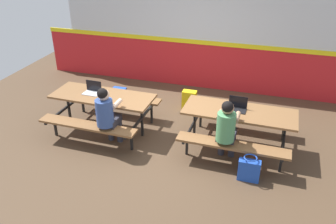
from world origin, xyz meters
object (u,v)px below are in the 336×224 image
object	(u,v)px
laptop_silver	(92,91)
backpack_dark	(189,101)
laptop_dark	(237,107)
picnic_table_right	(239,119)
satchel_spare	(120,97)
picnic_table_left	(103,103)
student_further	(226,127)
tote_bag_bright	(249,170)
student_nearer	(107,113)

from	to	relation	value
laptop_silver	backpack_dark	world-z (taller)	laptop_silver
laptop_dark	backpack_dark	bearing A→B (deg)	134.30
laptop_silver	picnic_table_right	bearing A→B (deg)	1.40
satchel_spare	picnic_table_left	bearing A→B (deg)	-82.84
student_further	picnic_table_left	bearing A→B (deg)	169.63
student_further	tote_bag_bright	bearing A→B (deg)	-36.91
student_further	tote_bag_bright	world-z (taller)	student_further
picnic_table_right	laptop_silver	world-z (taller)	laptop_silver
picnic_table_left	backpack_dark	world-z (taller)	picnic_table_left
laptop_dark	student_further	bearing A→B (deg)	-98.79
satchel_spare	tote_bag_bright	bearing A→B (deg)	-30.73
picnic_table_right	satchel_spare	world-z (taller)	picnic_table_right
picnic_table_right	student_further	size ratio (longest dim) A/B	1.62
picnic_table_left	satchel_spare	world-z (taller)	picnic_table_left
laptop_dark	picnic_table_right	bearing A→B (deg)	-37.14
backpack_dark	tote_bag_bright	distance (m)	2.55
student_nearer	student_further	bearing A→B (deg)	3.44
picnic_table_left	student_nearer	size ratio (longest dim) A/B	1.62
picnic_table_right	student_further	xyz separation A→B (m)	(-0.14, -0.55, 0.13)
backpack_dark	student_further	bearing A→B (deg)	-59.39
student_nearer	laptop_silver	size ratio (longest dim) A/B	3.71
student_nearer	laptop_dark	xyz separation A→B (m)	(2.15, 0.72, 0.08)
student_nearer	laptop_dark	distance (m)	2.26
picnic_table_right	tote_bag_bright	xyz separation A→B (m)	(0.30, -0.89, -0.38)
tote_bag_bright	satchel_spare	world-z (taller)	satchel_spare
student_further	backpack_dark	world-z (taller)	student_further
picnic_table_left	backpack_dark	size ratio (longest dim) A/B	4.45
student_nearer	satchel_spare	distance (m)	1.71
backpack_dark	picnic_table_right	bearing A→B (deg)	-45.38
picnic_table_left	student_further	size ratio (longest dim) A/B	1.62
student_nearer	picnic_table_right	bearing A→B (deg)	17.12
student_nearer	backpack_dark	distance (m)	2.18
laptop_silver	satchel_spare	size ratio (longest dim) A/B	0.74
laptop_silver	tote_bag_bright	world-z (taller)	laptop_silver
student_further	tote_bag_bright	xyz separation A→B (m)	(0.44, -0.33, -0.51)
student_further	tote_bag_bright	size ratio (longest dim) A/B	2.81
picnic_table_left	laptop_dark	size ratio (longest dim) A/B	6.02
laptop_silver	tote_bag_bright	xyz separation A→B (m)	(3.09, -0.82, -0.59)
student_further	picnic_table_right	bearing A→B (deg)	75.55
student_nearer	tote_bag_bright	xyz separation A→B (m)	(2.50, -0.21, -0.51)
student_nearer	laptop_dark	bearing A→B (deg)	18.43
picnic_table_left	laptop_dark	world-z (taller)	laptop_dark
student_nearer	tote_bag_bright	distance (m)	2.56
picnic_table_left	student_nearer	xyz separation A→B (m)	(0.36, -0.57, 0.13)
picnic_table_left	picnic_table_right	world-z (taller)	same
tote_bag_bright	satchel_spare	xyz separation A→B (m)	(-2.99, 1.78, 0.02)
backpack_dark	satchel_spare	size ratio (longest dim) A/B	1.00
picnic_table_right	backpack_dark	world-z (taller)	picnic_table_right
picnic_table_left	student_further	xyz separation A→B (m)	(2.42, -0.44, 0.13)
student_further	satchel_spare	world-z (taller)	student_further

